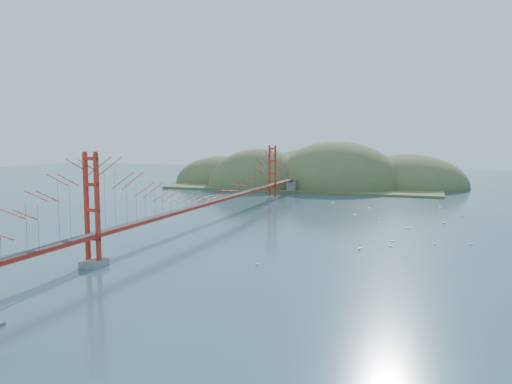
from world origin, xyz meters
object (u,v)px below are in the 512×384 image
(bridge, at_px, (215,177))
(sailboat_2, at_px, (393,240))
(sailboat_0, at_px, (360,248))
(sailboat_1, at_px, (435,243))

(bridge, bearing_deg, sailboat_2, -14.26)
(bridge, xyz_separation_m, sailboat_0, (24.42, -12.81, -6.85))
(sailboat_1, height_order, sailboat_2, sailboat_2)
(sailboat_1, bearing_deg, bridge, 167.94)
(bridge, distance_m, sailboat_0, 28.42)
(bridge, height_order, sailboat_2, bridge)
(bridge, relative_size, sailboat_2, 143.27)
(sailboat_1, relative_size, sailboat_0, 0.87)
(sailboat_0, bearing_deg, sailboat_2, 59.76)
(bridge, relative_size, sailboat_0, 128.67)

